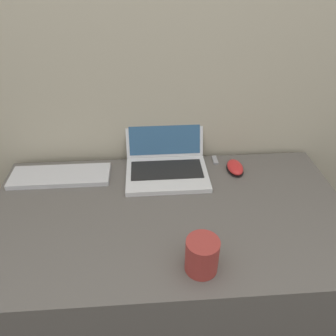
% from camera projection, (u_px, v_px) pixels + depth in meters
% --- Properties ---
extents(wall_back, '(7.00, 0.04, 2.50)m').
position_uv_depth(wall_back, '(162.00, 35.00, 1.20)').
color(wall_back, '#BCB299').
rests_on(wall_back, ground_plane).
extents(desk, '(1.30, 0.71, 0.74)m').
position_uv_depth(desk, '(169.00, 277.00, 1.38)').
color(desk, '#5B5651').
rests_on(desk, ground_plane).
extents(laptop, '(0.33, 0.32, 0.23)m').
position_uv_depth(laptop, '(166.00, 159.00, 1.36)').
color(laptop, silver).
rests_on(laptop, desk).
extents(drink_cup, '(0.10, 0.10, 0.11)m').
position_uv_depth(drink_cup, '(202.00, 255.00, 0.94)').
color(drink_cup, '#9E332D').
rests_on(drink_cup, desk).
extents(computer_mouse, '(0.07, 0.11, 0.03)m').
position_uv_depth(computer_mouse, '(235.00, 168.00, 1.37)').
color(computer_mouse, black).
rests_on(computer_mouse, desk).
extents(external_keyboard, '(0.40, 0.14, 0.02)m').
position_uv_depth(external_keyboard, '(60.00, 176.00, 1.33)').
color(external_keyboard, silver).
rests_on(external_keyboard, desk).
extents(usb_stick, '(0.02, 0.06, 0.01)m').
position_uv_depth(usb_stick, '(215.00, 160.00, 1.43)').
color(usb_stick, '#99999E').
rests_on(usb_stick, desk).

